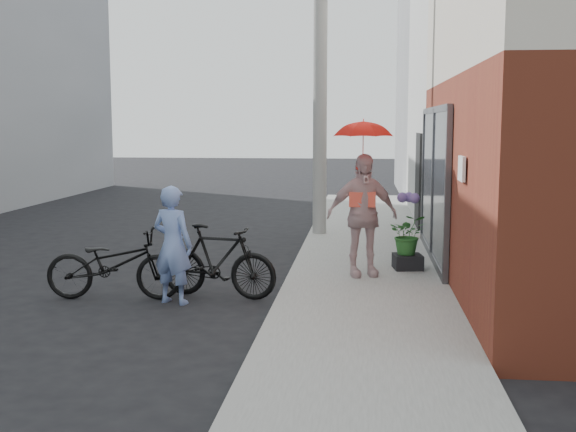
% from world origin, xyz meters
% --- Properties ---
extents(ground, '(80.00, 80.00, 0.00)m').
position_xyz_m(ground, '(0.00, 0.00, 0.00)').
color(ground, black).
rests_on(ground, ground).
extents(sidewalk, '(2.20, 24.00, 0.12)m').
position_xyz_m(sidewalk, '(2.10, 2.00, 0.06)').
color(sidewalk, gray).
rests_on(sidewalk, ground).
extents(curb, '(0.12, 24.00, 0.12)m').
position_xyz_m(curb, '(0.94, 2.00, 0.06)').
color(curb, '#9E9E99').
rests_on(curb, ground).
extents(east_building_far, '(8.00, 8.00, 7.00)m').
position_xyz_m(east_building_far, '(7.20, 16.00, 3.50)').
color(east_building_far, gray).
rests_on(east_building_far, ground).
extents(utility_pole, '(0.28, 0.28, 7.00)m').
position_xyz_m(utility_pole, '(1.10, 6.00, 3.50)').
color(utility_pole, '#9E9E99').
rests_on(utility_pole, ground).
extents(officer, '(0.66, 0.54, 1.56)m').
position_xyz_m(officer, '(-0.49, 0.48, 0.78)').
color(officer, '#7995D7').
rests_on(officer, ground).
extents(bike_left, '(1.88, 0.78, 0.97)m').
position_xyz_m(bike_left, '(-1.34, 0.61, 0.48)').
color(bike_left, black).
rests_on(bike_left, ground).
extents(bike_right, '(1.73, 0.78, 1.00)m').
position_xyz_m(bike_right, '(0.03, 0.85, 0.50)').
color(bike_right, black).
rests_on(bike_right, ground).
extents(kimono_woman, '(1.14, 0.71, 1.80)m').
position_xyz_m(kimono_woman, '(1.97, 1.92, 1.02)').
color(kimono_woman, beige).
rests_on(kimono_woman, sidewalk).
extents(parasol, '(0.86, 0.86, 0.75)m').
position_xyz_m(parasol, '(1.97, 1.92, 2.30)').
color(parasol, red).
rests_on(parasol, kimono_woman).
extents(planter, '(0.48, 0.48, 0.22)m').
position_xyz_m(planter, '(2.69, 2.49, 0.23)').
color(planter, black).
rests_on(planter, sidewalk).
extents(potted_plant, '(0.57, 0.49, 0.63)m').
position_xyz_m(potted_plant, '(2.69, 2.49, 0.66)').
color(potted_plant, '#2E6E2C').
rests_on(potted_plant, planter).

